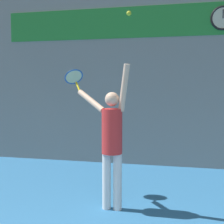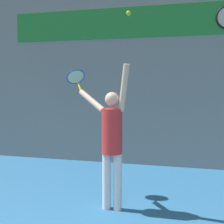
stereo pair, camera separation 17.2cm
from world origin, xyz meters
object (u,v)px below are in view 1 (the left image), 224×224
object	(u,v)px
tennis_player	(111,138)
tennis_racket	(74,78)
tennis_ball	(129,13)
scoreboard_clock	(223,18)

from	to	relation	value
tennis_player	tennis_racket	bearing A→B (deg)	142.90
tennis_player	tennis_ball	bearing A→B (deg)	-15.07
scoreboard_clock	tennis_ball	world-z (taller)	scoreboard_clock
scoreboard_clock	tennis_ball	distance (m)	3.25
tennis_player	tennis_ball	distance (m)	1.82
scoreboard_clock	tennis_racket	bearing A→B (deg)	-141.16
scoreboard_clock	tennis_ball	xyz separation A→B (m)	(-1.58, -2.81, -0.44)
tennis_player	tennis_ball	xyz separation A→B (m)	(0.27, -0.07, 1.80)
tennis_racket	tennis_ball	bearing A→B (deg)	-32.35
tennis_player	tennis_racket	xyz separation A→B (m)	(-0.80, 0.60, 0.92)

